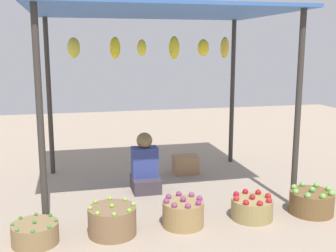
% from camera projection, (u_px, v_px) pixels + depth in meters
% --- Properties ---
extents(ground_plane, '(14.00, 14.00, 0.00)m').
position_uv_depth(ground_plane, '(159.00, 187.00, 5.69)').
color(ground_plane, tan).
extents(market_stall_structure, '(3.17, 2.33, 2.35)m').
position_uv_depth(market_stall_structure, '(158.00, 26.00, 5.29)').
color(market_stall_structure, '#38332D').
rests_on(market_stall_structure, ground).
extents(vendor_person, '(0.36, 0.44, 0.78)m').
position_uv_depth(vendor_person, '(145.00, 168.00, 5.54)').
color(vendor_person, '#3E353F').
rests_on(vendor_person, ground).
extents(basket_green_chilies, '(0.45, 0.45, 0.24)m').
position_uv_depth(basket_green_chilies, '(35.00, 233.00, 4.05)').
color(basket_green_chilies, olive).
rests_on(basket_green_chilies, ground).
extents(basket_limes, '(0.49, 0.49, 0.33)m').
position_uv_depth(basket_limes, '(112.00, 221.00, 4.24)').
color(basket_limes, '#806242').
rests_on(basket_limes, ground).
extents(basket_purple_onions, '(0.44, 0.44, 0.33)m').
position_uv_depth(basket_purple_onions, '(183.00, 213.00, 4.44)').
color(basket_purple_onions, '#9B7C4B').
rests_on(basket_purple_onions, ground).
extents(basket_red_apples, '(0.46, 0.46, 0.29)m').
position_uv_depth(basket_red_apples, '(252.00, 208.00, 4.64)').
color(basket_red_apples, '#9A8650').
rests_on(basket_red_apples, ground).
extents(basket_green_apples, '(0.50, 0.50, 0.32)m').
position_uv_depth(basket_green_apples, '(311.00, 202.00, 4.78)').
color(basket_green_apples, brown).
rests_on(basket_green_apples, ground).
extents(wooden_crate_near_vendor, '(0.36, 0.26, 0.28)m').
position_uv_depth(wooden_crate_near_vendor, '(185.00, 164.00, 6.30)').
color(wooden_crate_near_vendor, '#A67D57').
rests_on(wooden_crate_near_vendor, ground).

